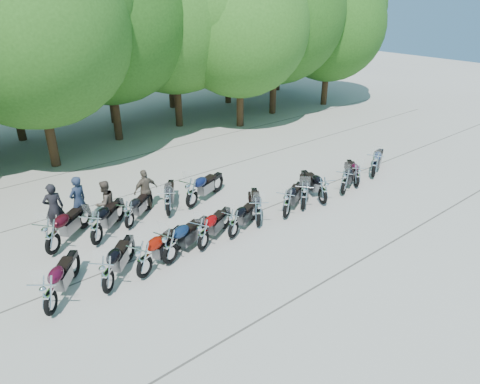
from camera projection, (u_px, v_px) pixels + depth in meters
ground at (267, 235)px, 14.84m from camera, size 90.00×90.00×0.00m
tree_3 at (29, 26)px, 17.98m from camera, size 8.70×8.70×10.67m
tree_4 at (103, 13)px, 21.48m from camera, size 9.13×9.13×11.20m
tree_5 at (172, 12)px, 23.91m from camera, size 9.04×9.04×11.10m
tree_6 at (240, 26)px, 24.23m from camera, size 8.00×8.00×9.82m
tree_7 at (276, 13)px, 26.74m from camera, size 8.79×8.79×10.79m
tree_8 at (330, 25)px, 29.35m from camera, size 7.53×7.53×9.25m
tree_11 at (0, 37)px, 21.87m from camera, size 7.56×7.56×9.28m
tree_12 at (103, 27)px, 24.96m from camera, size 7.88×7.88×9.67m
tree_13 at (167, 17)px, 28.32m from camera, size 8.31×8.31×10.20m
tree_14 at (227, 19)px, 29.71m from camera, size 8.02×8.02×9.84m
motorcycle_0 at (49, 295)px, 10.91m from camera, size 2.03×2.29×1.33m
motorcycle_1 at (107, 274)px, 11.71m from camera, size 2.16×2.17×1.33m
motorcycle_2 at (144, 259)px, 12.32m from camera, size 2.48×1.68×1.36m
motorcycle_3 at (170, 246)px, 12.96m from camera, size 2.52×1.54×1.36m
motorcycle_4 at (203, 234)px, 13.67m from camera, size 2.33×1.64×1.28m
motorcycle_5 at (233, 223)px, 14.35m from camera, size 2.24×1.44×1.22m
motorcycle_6 at (258, 212)px, 15.07m from camera, size 1.84×2.19×1.25m
motorcycle_7 at (287, 203)px, 15.62m from camera, size 2.33×1.70×1.29m
motorcycle_8 at (304, 195)px, 16.22m from camera, size 2.18×1.98×1.28m
motorcycle_9 at (323, 190)px, 16.64m from camera, size 1.53×2.39×1.30m
motorcycle_10 at (345, 181)px, 17.44m from camera, size 2.31×1.56×1.26m
motorcycle_11 at (357, 176)px, 18.11m from camera, size 1.79×1.98×1.16m
motorcycle_12 at (375, 164)px, 18.98m from camera, size 2.48×1.74×1.36m
motorcycle_13 at (51, 236)px, 13.41m from camera, size 2.45×2.18×1.42m
motorcycle_14 at (96, 228)px, 13.93m from camera, size 2.32×2.20×1.39m
motorcycle_15 at (129, 214)px, 14.95m from camera, size 2.07×1.81×1.20m
motorcycle_16 at (168, 202)px, 15.74m from camera, size 1.84×2.23×1.27m
motorcycle_17 at (192, 193)px, 16.32m from camera, size 2.57×1.58×1.39m
rider_0 at (54, 208)px, 14.72m from camera, size 0.71×0.52×1.82m
rider_1 at (105, 203)px, 15.21m from camera, size 0.98×0.86×1.68m
rider_2 at (146, 190)px, 16.21m from camera, size 0.98×0.42×1.65m
rider_3 at (78, 201)px, 15.13m from camera, size 0.80×0.67×1.87m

